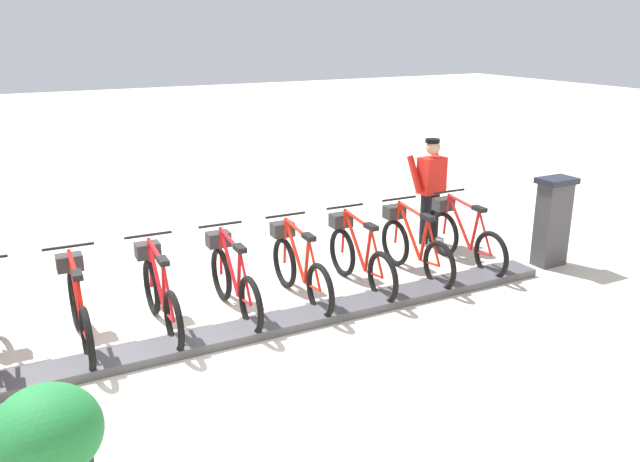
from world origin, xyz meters
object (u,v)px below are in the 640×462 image
(bike_docked_0, at_px, (463,236))
(planter_bush, at_px, (49,445))
(worker_near_rack, at_px, (431,187))
(bike_docked_6, at_px, (79,308))
(payment_kiosk, at_px, (552,220))
(bike_docked_5, at_px, (160,293))
(bike_docked_1, at_px, (413,246))
(bike_docked_4, at_px, (233,279))
(bike_docked_2, at_px, (359,256))
(bike_docked_3, at_px, (299,267))

(bike_docked_0, height_order, planter_bush, bike_docked_0)
(worker_near_rack, bearing_deg, bike_docked_6, 100.63)
(payment_kiosk, height_order, bike_docked_5, payment_kiosk)
(bike_docked_1, bearing_deg, bike_docked_6, 90.00)
(payment_kiosk, bearing_deg, bike_docked_0, 62.76)
(bike_docked_6, height_order, planter_bush, bike_docked_6)
(bike_docked_4, distance_m, bike_docked_6, 1.74)
(payment_kiosk, relative_size, bike_docked_0, 0.74)
(bike_docked_2, relative_size, worker_near_rack, 1.04)
(bike_docked_0, relative_size, bike_docked_5, 1.00)
(bike_docked_3, height_order, bike_docked_4, same)
(bike_docked_2, xyz_separation_m, bike_docked_3, (0.00, 0.87, 0.00))
(bike_docked_5, bearing_deg, payment_kiosk, -95.97)
(worker_near_rack, distance_m, planter_bush, 6.94)
(bike_docked_1, distance_m, worker_near_rack, 1.52)
(bike_docked_0, bearing_deg, bike_docked_4, 90.00)
(bike_docked_5, relative_size, bike_docked_6, 1.00)
(bike_docked_2, relative_size, bike_docked_5, 1.00)
(bike_docked_1, distance_m, bike_docked_5, 3.48)
(planter_bush, bearing_deg, bike_docked_1, -62.55)
(payment_kiosk, height_order, bike_docked_1, payment_kiosk)
(bike_docked_3, distance_m, bike_docked_4, 0.87)
(worker_near_rack, bearing_deg, bike_docked_5, 102.62)
(bike_docked_6, bearing_deg, bike_docked_2, -90.00)
(bike_docked_1, distance_m, bike_docked_3, 1.74)
(worker_near_rack, bearing_deg, bike_docked_3, 110.04)
(payment_kiosk, height_order, bike_docked_2, payment_kiosk)
(bike_docked_3, bearing_deg, bike_docked_4, 90.00)
(bike_docked_1, distance_m, bike_docked_2, 0.87)
(bike_docked_4, bearing_deg, bike_docked_6, 90.00)
(bike_docked_2, relative_size, bike_docked_6, 1.00)
(payment_kiosk, xyz_separation_m, bike_docked_0, (0.57, 1.11, -0.24))
(bike_docked_2, distance_m, bike_docked_6, 3.48)
(bike_docked_4, distance_m, worker_near_rack, 3.81)
(payment_kiosk, relative_size, bike_docked_1, 0.74)
(bike_docked_1, height_order, bike_docked_6, same)
(bike_docked_0, relative_size, bike_docked_4, 1.00)
(bike_docked_5, distance_m, bike_docked_6, 0.87)
(payment_kiosk, bearing_deg, bike_docked_6, 84.84)
(payment_kiosk, distance_m, bike_docked_5, 5.50)
(bike_docked_2, bearing_deg, planter_bush, 122.27)
(planter_bush, bearing_deg, bike_docked_2, -57.73)
(bike_docked_0, xyz_separation_m, bike_docked_4, (0.00, 3.48, 0.00))
(bike_docked_1, relative_size, planter_bush, 1.77)
(payment_kiosk, distance_m, bike_docked_2, 2.92)
(bike_docked_4, bearing_deg, bike_docked_1, -90.00)
(bike_docked_1, distance_m, bike_docked_6, 4.35)
(bike_docked_2, relative_size, bike_docked_3, 1.00)
(bike_docked_0, height_order, bike_docked_4, same)
(bike_docked_4, relative_size, planter_bush, 1.77)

